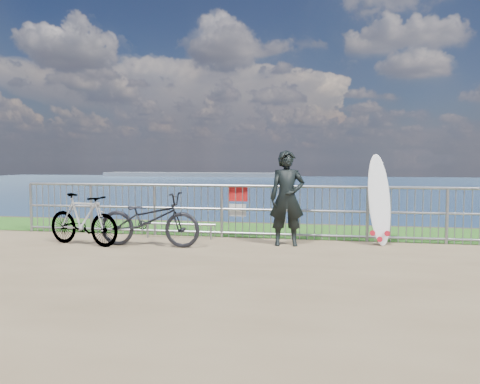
% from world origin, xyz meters
% --- Properties ---
extents(grass_strip, '(120.00, 120.00, 0.00)m').
position_xyz_m(grass_strip, '(0.00, 2.70, 0.01)').
color(grass_strip, '#25601A').
rests_on(grass_strip, ground).
extents(seascape, '(260.00, 260.00, 5.00)m').
position_xyz_m(seascape, '(-43.75, 147.49, -4.03)').
color(seascape, brown).
rests_on(seascape, ground).
extents(railing, '(10.06, 0.10, 1.13)m').
position_xyz_m(railing, '(0.02, 1.60, 0.58)').
color(railing, gray).
rests_on(railing, ground).
extents(surfer, '(0.72, 0.53, 1.83)m').
position_xyz_m(surfer, '(0.94, 0.90, 0.91)').
color(surfer, black).
rests_on(surfer, ground).
extents(surfboard, '(0.59, 0.56, 1.78)m').
position_xyz_m(surfboard, '(2.70, 1.33, 0.82)').
color(surfboard, white).
rests_on(surfboard, ground).
extents(bicycle_near, '(1.98, 0.69, 1.04)m').
position_xyz_m(bicycle_near, '(-1.62, 0.32, 0.52)').
color(bicycle_near, black).
rests_on(bicycle_near, ground).
extents(bicycle_far, '(1.73, 0.86, 1.00)m').
position_xyz_m(bicycle_far, '(-2.92, 0.20, 0.50)').
color(bicycle_far, black).
rests_on(bicycle_far, ground).
extents(bike_rack, '(1.59, 0.05, 0.33)m').
position_xyz_m(bike_rack, '(-1.35, 1.26, 0.27)').
color(bike_rack, gray).
rests_on(bike_rack, ground).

